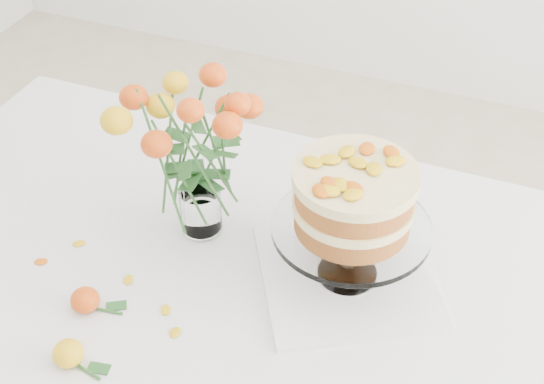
% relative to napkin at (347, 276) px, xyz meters
% --- Properties ---
extents(table, '(1.43, 0.93, 0.76)m').
position_rel_napkin_xyz_m(table, '(-0.26, -0.06, -0.09)').
color(table, tan).
rests_on(table, ground).
extents(napkin, '(0.43, 0.43, 0.01)m').
position_rel_napkin_xyz_m(napkin, '(0.00, 0.00, 0.00)').
color(napkin, silver).
rests_on(napkin, table).
extents(cake_stand, '(0.29, 0.29, 0.26)m').
position_rel_napkin_xyz_m(cake_stand, '(0.00, -0.00, 0.18)').
color(cake_stand, white).
rests_on(cake_stand, napkin).
extents(rose_vase, '(0.27, 0.27, 0.41)m').
position_rel_napkin_xyz_m(rose_vase, '(-0.31, 0.02, 0.23)').
color(rose_vase, white).
rests_on(rose_vase, table).
extents(loose_rose_near, '(0.09, 0.05, 0.05)m').
position_rel_napkin_xyz_m(loose_rose_near, '(-0.37, -0.36, 0.02)').
color(loose_rose_near, yellow).
rests_on(loose_rose_near, table).
extents(loose_rose_far, '(0.09, 0.05, 0.04)m').
position_rel_napkin_xyz_m(loose_rose_far, '(-0.41, -0.25, 0.02)').
color(loose_rose_far, red).
rests_on(loose_rose_far, table).
extents(stray_petal_a, '(0.03, 0.02, 0.00)m').
position_rel_napkin_xyz_m(stray_petal_a, '(-0.38, -0.16, -0.00)').
color(stray_petal_a, gold).
rests_on(stray_petal_a, table).
extents(stray_petal_b, '(0.03, 0.02, 0.00)m').
position_rel_napkin_xyz_m(stray_petal_b, '(-0.28, -0.20, -0.00)').
color(stray_petal_b, gold).
rests_on(stray_petal_b, table).
extents(stray_petal_c, '(0.03, 0.02, 0.00)m').
position_rel_napkin_xyz_m(stray_petal_c, '(-0.24, -0.24, -0.00)').
color(stray_petal_c, gold).
rests_on(stray_petal_c, table).
extents(stray_petal_d, '(0.03, 0.02, 0.00)m').
position_rel_napkin_xyz_m(stray_petal_d, '(-0.52, -0.11, -0.00)').
color(stray_petal_d, gold).
rests_on(stray_petal_d, table).
extents(stray_petal_e, '(0.03, 0.02, 0.00)m').
position_rel_napkin_xyz_m(stray_petal_e, '(-0.56, -0.18, -0.00)').
color(stray_petal_e, gold).
rests_on(stray_petal_e, table).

